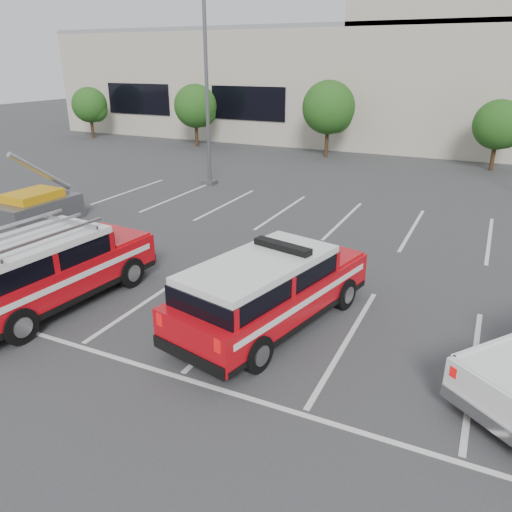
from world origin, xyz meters
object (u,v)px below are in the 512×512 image
Objects in this scene: tree_far_left at (91,106)px; utility_rig at (32,209)px; ladder_suv at (48,274)px; fire_chief_suv at (270,295)px; convention_building at (436,78)px; tree_left at (197,108)px; tree_mid_left at (330,109)px; tree_mid_right at (500,126)px; light_pole_left at (206,78)px.

tree_far_left is 1.14× the size of utility_rig.
tree_far_left reaches higher than ladder_suv.
ladder_suv is at bearing -152.22° from fire_chief_suv.
tree_left is (-15.09, -9.82, -1.95)m from convention_building.
ladder_suv is (0.05, -23.59, -2.17)m from tree_mid_left.
light_pole_left is at bearing -142.50° from tree_mid_right.
tree_mid_right is at bearing -0.00° from tree_mid_left.
tree_left is at bearing -146.95° from convention_building.
tree_left is (10.00, 0.00, 0.27)m from tree_far_left.
convention_building is 32.19m from fire_chief_suv.
light_pole_left reaches higher than tree_mid_left.
light_pole_left is 10.29m from utility_rig.
tree_far_left is 31.00m from ladder_suv.
tree_left is at bearing 138.57° from fire_chief_suv.
convention_building is 13.58× the size of tree_left.
tree_far_left is 0.70× the size of ladder_suv.
fire_chief_suv is (0.61, -31.94, -3.91)m from convention_building.
tree_mid_right is at bearing -0.00° from tree_left.
tree_far_left is 33.95m from fire_chief_suv.
convention_building is 5.86× the size of light_pole_left.
tree_mid_left is at bearing 180.00° from tree_mid_right.
tree_left is 0.74× the size of fire_chief_suv.
tree_mid_left reaches higher than tree_left.
fire_chief_suv is at bearing -40.73° from tree_far_left.
tree_far_left is 0.39× the size of light_pole_left.
light_pole_left is at bearing 108.06° from ladder_suv.
fire_chief_suv is at bearing 19.57° from ladder_suv.
light_pole_left is (16.91, -10.05, 2.68)m from tree_far_left.
tree_left reaches higher than utility_rig.
ladder_suv is at bearing -112.87° from tree_mid_right.
tree_far_left is 0.82× the size of tree_mid_left.
fire_chief_suv is 5.83m from ladder_suv.
tree_far_left is 19.85m from light_pole_left.
tree_mid_left is 10.73m from light_pole_left.
tree_far_left is at bearing 135.37° from ladder_suv.
convention_building is at bearing 86.43° from ladder_suv.
utility_rig is (-2.91, -8.74, -4.61)m from light_pole_left.
convention_building reaches higher than fire_chief_suv.
tree_mid_left is (-5.09, -9.82, -1.68)m from convention_building.
tree_left reaches higher than ladder_suv.
convention_building reaches higher than ladder_suv.
tree_far_left is at bearing -180.00° from tree_mid_left.
convention_building is at bearing 116.57° from tree_mid_right.
ladder_suv is 7.73m from utility_rig.
tree_far_left is at bearing 152.49° from fire_chief_suv.
fire_chief_suv is (8.79, -12.08, -4.37)m from light_pole_left.
fire_chief_suv is (5.70, -22.12, -2.23)m from tree_mid_left.
tree_far_left is 23.50m from utility_rig.
tree_far_left is 10.00m from tree_left.
utility_rig is (-11.70, 3.34, -0.23)m from fire_chief_suv.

